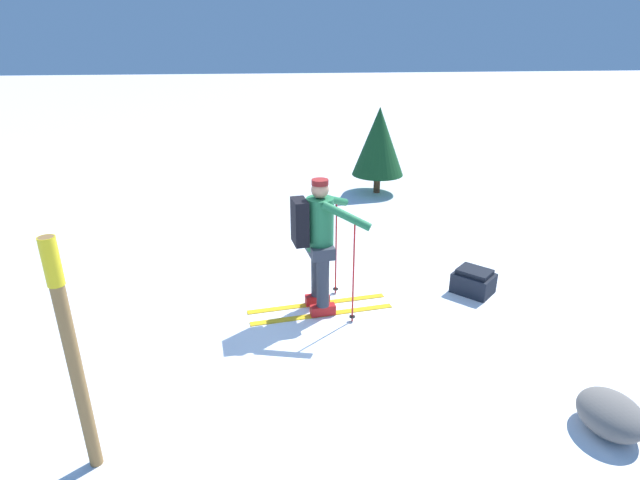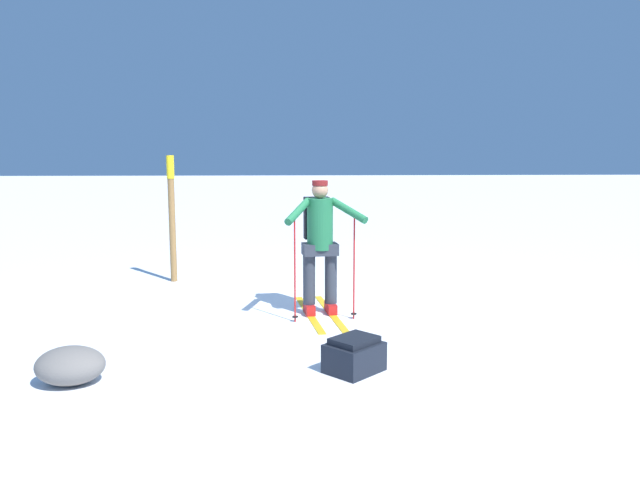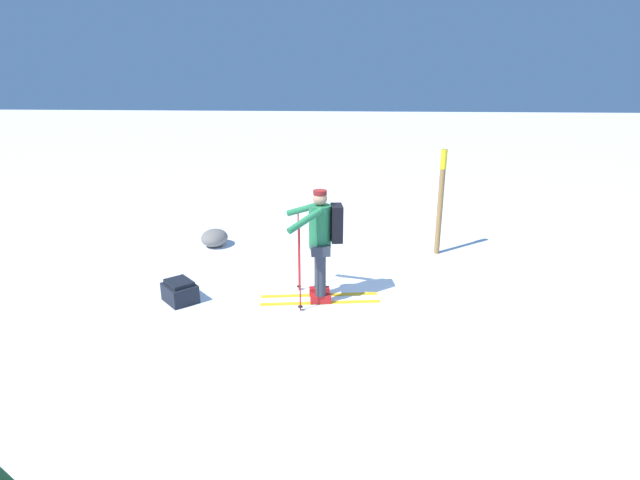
{
  "view_description": "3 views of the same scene",
  "coord_description": "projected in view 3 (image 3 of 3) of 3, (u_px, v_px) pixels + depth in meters",
  "views": [
    {
      "loc": [
        -5.24,
        0.44,
        3.13
      ],
      "look_at": [
        0.07,
        -0.15,
        0.92
      ],
      "focal_mm": 28.0,
      "sensor_mm": 36.0,
      "label": 1
    },
    {
      "loc": [
        -0.28,
        -7.66,
        2.03
      ],
      "look_at": [
        0.07,
        -0.15,
        0.92
      ],
      "focal_mm": 35.0,
      "sensor_mm": 36.0,
      "label": 2
    },
    {
      "loc": [
        6.78,
        0.35,
        3.16
      ],
      "look_at": [
        0.07,
        -0.15,
        0.92
      ],
      "focal_mm": 28.0,
      "sensor_mm": 36.0,
      "label": 3
    }
  ],
  "objects": [
    {
      "name": "skier",
      "position": [
        321.0,
        239.0,
        7.09
      ],
      "size": [
        0.99,
        1.79,
        1.65
      ],
      "color": "gold",
      "rests_on": "ground_plane"
    },
    {
      "name": "rock_boulder",
      "position": [
        215.0,
        238.0,
        9.64
      ],
      "size": [
        0.6,
        0.51,
        0.33
      ],
      "primitive_type": "ellipsoid",
      "color": "slate",
      "rests_on": "ground_plane"
    },
    {
      "name": "dropped_backpack",
      "position": [
        180.0,
        291.0,
        7.27
      ],
      "size": [
        0.62,
        0.61,
        0.33
      ],
      "color": "black",
      "rests_on": "ground_plane"
    },
    {
      "name": "ground_plane",
      "position": [
        331.0,
        298.0,
        7.44
      ],
      "size": [
        80.0,
        80.0,
        0.0
      ],
      "primitive_type": "plane",
      "color": "white"
    },
    {
      "name": "trail_marker",
      "position": [
        441.0,
        195.0,
        8.94
      ],
      "size": [
        0.11,
        0.11,
        1.93
      ],
      "color": "olive",
      "rests_on": "ground_plane"
    }
  ]
}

